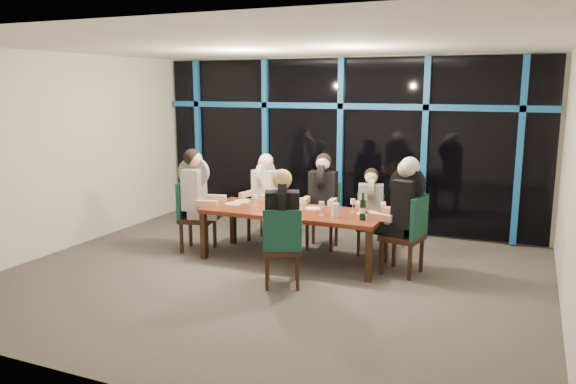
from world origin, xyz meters
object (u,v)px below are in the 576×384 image
object	(u,v)px
chair_end_right	(409,231)
diner_end_right	(404,199)
chair_near_mid	(282,244)
chair_far_left	(267,207)
diner_far_right	(371,199)
chair_far_right	(370,221)
water_pitcher	(335,210)
diner_far_left	(264,185)
wine_bottle	(363,210)
chair_far_mid	(324,212)
dining_table	(294,215)
diner_near_mid	(282,210)
diner_end_left	(197,185)
diner_far_mid	(323,187)
chair_end_left	(192,212)

from	to	relation	value
chair_end_right	diner_end_right	size ratio (longest dim) A/B	1.03
chair_end_right	chair_near_mid	size ratio (longest dim) A/B	1.06
chair_far_left	diner_far_right	size ratio (longest dim) A/B	1.13
chair_far_right	diner_far_right	xyz separation A→B (m)	(0.02, -0.07, 0.35)
diner_far_right	water_pitcher	distance (m)	0.98
chair_near_mid	diner_far_left	size ratio (longest dim) A/B	1.08
diner_far_right	wine_bottle	bearing A→B (deg)	-95.30
chair_far_right	diner_end_right	bearing A→B (deg)	-64.25
chair_far_mid	water_pitcher	size ratio (longest dim) A/B	5.31
dining_table	chair_far_left	size ratio (longest dim) A/B	2.67
chair_far_left	diner_near_mid	size ratio (longest dim) A/B	0.98
chair_far_left	diner_end_left	xyz separation A→B (m)	(-0.71, -0.99, 0.48)
chair_far_left	diner_far_right	world-z (taller)	diner_far_right
diner_far_right	water_pitcher	xyz separation A→B (m)	(-0.23, -0.95, -0.00)
chair_end_right	diner_near_mid	bearing A→B (deg)	-41.96
chair_far_right	diner_far_mid	size ratio (longest dim) A/B	0.90
diner_end_left	diner_far_right	bearing A→B (deg)	-83.33
diner_far_left	water_pitcher	size ratio (longest dim) A/B	4.98
diner_far_mid	diner_far_right	size ratio (longest dim) A/B	1.14
chair_near_mid	diner_far_mid	xyz separation A→B (m)	(-0.15, 1.84, 0.39)
dining_table	diner_end_right	bearing A→B (deg)	2.33
chair_far_left	chair_end_right	world-z (taller)	chair_end_right
chair_end_right	diner_far_right	xyz separation A→B (m)	(-0.74, 0.73, 0.24)
chair_far_mid	water_pitcher	world-z (taller)	chair_far_mid
chair_near_mid	diner_end_left	world-z (taller)	diner_end_left
wine_bottle	diner_end_right	bearing A→B (deg)	27.06
diner_far_left	diner_near_mid	size ratio (longest dim) A/B	0.95
dining_table	diner_far_left	xyz separation A→B (m)	(-0.85, 0.79, 0.25)
chair_far_mid	chair_end_left	size ratio (longest dim) A/B	0.94
diner_far_left	diner_far_mid	size ratio (longest dim) A/B	0.96
chair_far_mid	diner_far_right	world-z (taller)	diner_far_right
chair_end_left	diner_far_left	world-z (taller)	diner_far_left
chair_end_left	water_pitcher	xyz separation A→B (m)	(2.32, -0.04, 0.25)
chair_far_left	diner_far_right	xyz separation A→B (m)	(1.76, -0.10, 0.30)
chair_far_mid	diner_near_mid	bearing A→B (deg)	-92.43
dining_table	diner_near_mid	size ratio (longest dim) A/B	2.61
diner_end_left	wine_bottle	xyz separation A→B (m)	(2.62, -0.07, -0.13)
chair_far_right	chair_far_mid	bearing A→B (deg)	165.80
diner_end_right	chair_far_mid	bearing A→B (deg)	-108.07
diner_far_mid	diner_near_mid	world-z (taller)	diner_near_mid
diner_end_right	diner_near_mid	world-z (taller)	diner_end_right
diner_far_left	diner_end_left	bearing A→B (deg)	-116.62
chair_far_left	chair_end_left	size ratio (longest dim) A/B	0.91
water_pitcher	diner_far_mid	bearing A→B (deg)	103.23
diner_end_left	water_pitcher	world-z (taller)	diner_end_left
diner_end_right	water_pitcher	world-z (taller)	diner_end_right
chair_far_mid	chair_end_left	world-z (taller)	chair_end_left
chair_near_mid	diner_far_right	distance (m)	1.98
water_pitcher	diner_far_right	bearing A→B (deg)	60.15
chair_far_right	chair_end_left	world-z (taller)	chair_end_left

